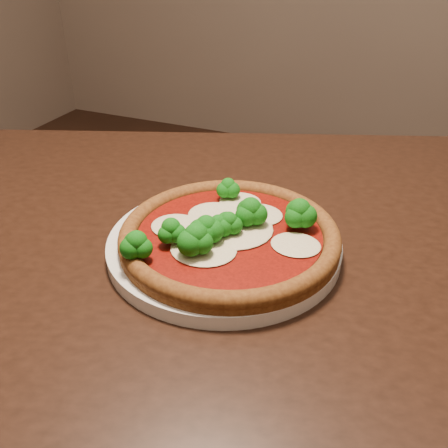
% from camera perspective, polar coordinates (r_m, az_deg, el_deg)
% --- Properties ---
extents(dining_table, '(1.26, 1.10, 0.75)m').
position_cam_1_polar(dining_table, '(0.74, -3.21, -8.61)').
color(dining_table, black).
rests_on(dining_table, floor).
extents(plate, '(0.30, 0.30, 0.02)m').
position_cam_1_polar(plate, '(0.65, 0.00, -2.34)').
color(plate, silver).
rests_on(plate, dining_table).
extents(pizza, '(0.28, 0.28, 0.06)m').
position_cam_1_polar(pizza, '(0.62, 0.38, -1.00)').
color(pizza, brown).
rests_on(pizza, plate).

